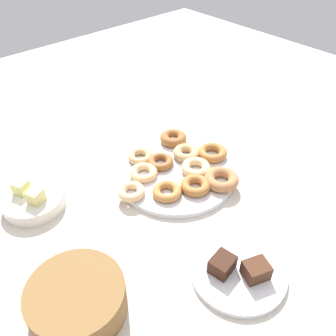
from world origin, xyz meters
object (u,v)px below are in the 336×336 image
object	(u,v)px
melon_chunk_right	(21,187)
melon_chunk_left	(35,196)
fruit_bowl	(34,200)
donut_1	(167,191)
brownie_near	(256,270)
basket	(77,300)
brownie_far	(222,264)
donut_2	(160,162)
donut_4	(212,153)
donut_9	(173,138)
donut_7	(131,192)
donut_0	(196,168)
donut_5	(186,153)
donut_6	(140,156)
donut_10	(144,173)
donut_8	(195,186)
donut_plate	(176,174)
donut_3	(221,179)
cake_plate	(238,272)

from	to	relation	value
melon_chunk_right	melon_chunk_left	bearing A→B (deg)	-167.91
fruit_bowl	melon_chunk_left	world-z (taller)	melon_chunk_left
donut_1	brownie_near	size ratio (longest dim) A/B	1.51
donut_1	basket	distance (m)	0.37
melon_chunk_left	brownie_far	bearing A→B (deg)	-154.73
donut_2	brownie_far	world-z (taller)	brownie_far
donut_2	donut_4	size ratio (longest dim) A/B	0.87
basket	donut_9	bearing A→B (deg)	-61.19
donut_7	melon_chunk_right	bearing A→B (deg)	49.98
melon_chunk_left	basket	bearing A→B (deg)	167.54
donut_0	fruit_bowl	bearing A→B (deg)	63.59
donut_2	donut_9	world-z (taller)	donut_9
donut_5	donut_2	bearing A→B (deg)	75.18
donut_5	melon_chunk_left	size ratio (longest dim) A/B	2.27
donut_9	fruit_bowl	size ratio (longest dim) A/B	0.52
donut_5	donut_7	xyz separation A→B (m)	(-0.02, 0.23, -0.00)
donut_7	donut_9	distance (m)	0.27
fruit_bowl	donut_5	bearing A→B (deg)	-107.02
donut_6	melon_chunk_right	size ratio (longest dim) A/B	2.10
donut_7	donut_10	bearing A→B (deg)	-62.14
donut_9	basket	world-z (taller)	basket
donut_0	donut_1	xyz separation A→B (m)	(-0.02, 0.13, -0.00)
donut_9	melon_chunk_left	xyz separation A→B (m)	(0.02, 0.46, 0.02)
donut_8	fruit_bowl	xyz separation A→B (m)	(0.26, 0.35, -0.01)
brownie_near	donut_plate	bearing A→B (deg)	-16.38
donut_6	donut_9	world-z (taller)	donut_9
donut_3	donut_4	xyz separation A→B (m)	(0.10, -0.08, -0.00)
donut_2	fruit_bowl	xyz separation A→B (m)	(0.11, 0.35, -0.01)
donut_1	donut_plate	bearing A→B (deg)	-56.71
melon_chunk_left	cake_plate	bearing A→B (deg)	-153.35
donut_7	cake_plate	xyz separation A→B (m)	(-0.35, -0.03, -0.02)
donut_3	fruit_bowl	distance (m)	0.51
donut_0	donut_7	distance (m)	0.21
donut_7	melon_chunk_left	distance (m)	0.25
donut_5	brownie_near	world-z (taller)	brownie_near
donut_4	melon_chunk_left	size ratio (longest dim) A/B	2.50
brownie_far	donut_5	bearing A→B (deg)	-33.25
donut_3	donut_6	world-z (taller)	donut_3
donut_3	donut_8	distance (m)	0.08
donut_9	donut_1	bearing A→B (deg)	133.35
donut_7	fruit_bowl	distance (m)	0.26
donut_7	donut_2	bearing A→B (deg)	-72.64
melon_chunk_right	donut_2	bearing A→B (deg)	-111.03
donut_2	donut_8	size ratio (longest dim) A/B	0.95
donut_1	donut_8	xyz separation A→B (m)	(-0.04, -0.07, 0.00)
melon_chunk_right	donut_7	bearing A→B (deg)	-130.02
donut_5	brownie_far	world-z (taller)	brownie_far
donut_9	donut_10	xyz separation A→B (m)	(-0.07, 0.18, -0.00)
donut_10	fruit_bowl	bearing A→B (deg)	67.54
cake_plate	melon_chunk_left	bearing A→B (deg)	26.65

